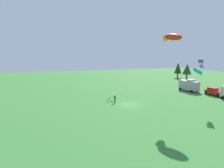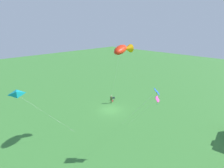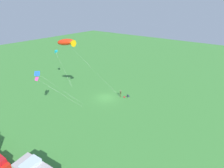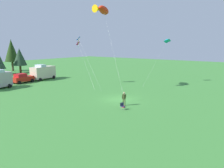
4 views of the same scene
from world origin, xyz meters
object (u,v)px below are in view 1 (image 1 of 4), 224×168
(kite_large_fish, at_px, (172,37))
(kite_diamond_rainbow, at_px, (200,68))
(person_kite_flyer, at_px, (115,98))
(backpack_on_grass, at_px, (112,101))
(folding_chair, at_px, (109,99))
(kite_diamond_blue, at_px, (199,63))
(van_motorhome_grey, at_px, (189,85))
(kite_delta_teal, at_px, (201,70))
(car_red_sedan, at_px, (214,92))

(kite_large_fish, height_order, kite_diamond_rainbow, kite_large_fish)
(person_kite_flyer, xyz_separation_m, kite_diamond_rainbow, (6.97, 14.92, 6.43))
(backpack_on_grass, xyz_separation_m, kite_large_fish, (7.02, 9.02, 13.00))
(kite_large_fish, bearing_deg, kite_diamond_rainbow, 83.60)
(folding_chair, bearing_deg, kite_large_fish, 168.43)
(person_kite_flyer, xyz_separation_m, kite_diamond_blue, (6.97, 14.76, 7.40))
(van_motorhome_grey, distance_m, kite_large_fish, 21.81)
(kite_large_fish, distance_m, kite_diamond_rainbow, 8.51)
(backpack_on_grass, relative_size, van_motorhome_grey, 0.06)
(folding_chair, relative_size, kite_delta_teal, 0.09)
(kite_diamond_rainbow, bearing_deg, folding_chair, -118.40)
(folding_chair, bearing_deg, person_kite_flyer, 145.65)
(folding_chair, xyz_separation_m, car_red_sedan, (3.05, 26.36, 0.46))
(person_kite_flyer, height_order, backpack_on_grass, person_kite_flyer)
(kite_large_fish, xyz_separation_m, kite_diamond_blue, (0.71, 6.16, -4.69))
(van_motorhome_grey, bearing_deg, kite_diamond_blue, -43.90)
(person_kite_flyer, height_order, folding_chair, person_kite_flyer)
(van_motorhome_grey, height_order, car_red_sedan, van_motorhome_grey)
(backpack_on_grass, bearing_deg, kite_large_fish, 52.10)
(person_kite_flyer, height_order, van_motorhome_grey, van_motorhome_grey)
(kite_diamond_blue, bearing_deg, van_motorhome_grey, 143.30)
(folding_chair, xyz_separation_m, backpack_on_grass, (0.77, 0.38, -0.38))
(kite_delta_teal, xyz_separation_m, kite_diamond_blue, (-12.13, 11.84, 0.06))
(van_motorhome_grey, relative_size, kite_diamond_blue, 0.62)
(kite_delta_teal, bearing_deg, kite_diamond_rainbow, 135.31)
(person_kite_flyer, height_order, kite_diamond_rainbow, kite_diamond_rainbow)
(person_kite_flyer, relative_size, backpack_on_grass, 5.44)
(backpack_on_grass, bearing_deg, person_kite_flyer, 28.69)
(car_red_sedan, bearing_deg, kite_large_fish, 100.36)
(backpack_on_grass, height_order, kite_delta_teal, kite_delta_teal)
(van_motorhome_grey, relative_size, kite_diamond_rainbow, 0.69)
(car_red_sedan, relative_size, kite_large_fish, 0.31)
(kite_large_fish, xyz_separation_m, kite_diamond_rainbow, (0.71, 6.31, -5.67))
(kite_diamond_blue, bearing_deg, car_red_sedan, 116.78)
(folding_chair, relative_size, van_motorhome_grey, 0.15)
(kite_delta_teal, bearing_deg, kite_diamond_blue, 135.69)
(backpack_on_grass, height_order, kite_diamond_blue, kite_diamond_blue)
(kite_large_fish, bearing_deg, van_motorhome_grey, 126.51)
(kite_diamond_rainbow, height_order, kite_diamond_blue, kite_diamond_blue)
(person_kite_flyer, height_order, kite_delta_teal, kite_delta_teal)
(backpack_on_grass, relative_size, kite_diamond_rainbow, 0.04)
(backpack_on_grass, distance_m, kite_delta_teal, 21.76)
(folding_chair, distance_m, backpack_on_grass, 0.94)
(backpack_on_grass, distance_m, car_red_sedan, 26.09)
(person_kite_flyer, relative_size, van_motorhome_grey, 0.31)
(kite_large_fish, distance_m, kite_delta_teal, 14.82)
(car_red_sedan, bearing_deg, kite_diamond_blue, 111.52)
(backpack_on_grass, relative_size, car_red_sedan, 0.07)
(kite_large_fish, relative_size, kite_diamond_blue, 1.53)
(backpack_on_grass, relative_size, kite_diamond_blue, 0.04)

